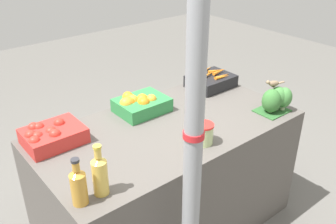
{
  "coord_description": "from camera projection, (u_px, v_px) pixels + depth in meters",
  "views": [
    {
      "loc": [
        -1.33,
        -1.64,
        2.07
      ],
      "look_at": [
        0.0,
        0.0,
        0.96
      ],
      "focal_mm": 40.0,
      "sensor_mm": 36.0,
      "label": 1
    }
  ],
  "objects": [
    {
      "name": "pickle_jar",
      "position": [
        203.0,
        134.0,
        2.21
      ],
      "size": [
        0.12,
        0.12,
        0.13
      ],
      "color": "#B2C684",
      "rests_on": "market_table"
    },
    {
      "name": "support_pole",
      "position": [
        193.0,
        156.0,
        1.65
      ],
      "size": [
        0.1,
        0.1,
        2.25
      ],
      "color": "gray",
      "rests_on": "ground_plane"
    },
    {
      "name": "carrot_crate",
      "position": [
        211.0,
        81.0,
        2.96
      ],
      "size": [
        0.34,
        0.27,
        0.13
      ],
      "color": "black",
      "rests_on": "market_table"
    },
    {
      "name": "orange_crate",
      "position": [
        140.0,
        104.0,
        2.57
      ],
      "size": [
        0.34,
        0.27,
        0.13
      ],
      "color": "#2D8442",
      "rests_on": "market_table"
    },
    {
      "name": "juice_bottle_golden",
      "position": [
        100.0,
        174.0,
        1.79
      ],
      "size": [
        0.08,
        0.08,
        0.27
      ],
      "color": "gold",
      "rests_on": "market_table"
    },
    {
      "name": "sparrow_bird",
      "position": [
        273.0,
        83.0,
        2.52
      ],
      "size": [
        0.12,
        0.08,
        0.05
      ],
      "rotation": [
        0.0,
        0.0,
        2.62
      ],
      "color": "#4C3D2D",
      "rests_on": "broccoli_pile"
    },
    {
      "name": "juice_bottle_amber",
      "position": [
        79.0,
        186.0,
        1.73
      ],
      "size": [
        0.08,
        0.08,
        0.25
      ],
      "color": "gold",
      "rests_on": "market_table"
    },
    {
      "name": "ground_plane",
      "position": [
        168.0,
        224.0,
        2.83
      ],
      "size": [
        10.0,
        10.0,
        0.0
      ],
      "primitive_type": "plane",
      "color": "#605E59"
    },
    {
      "name": "apple_crate",
      "position": [
        51.0,
        135.0,
        2.22
      ],
      "size": [
        0.34,
        0.27,
        0.13
      ],
      "color": "red",
      "rests_on": "market_table"
    },
    {
      "name": "market_table",
      "position": [
        168.0,
        179.0,
        2.63
      ],
      "size": [
        1.72,
        0.9,
        0.86
      ],
      "primitive_type": "cube",
      "color": "#56514C",
      "rests_on": "ground_plane"
    },
    {
      "name": "broccoli_pile",
      "position": [
        277.0,
        99.0,
        2.56
      ],
      "size": [
        0.23,
        0.18,
        0.18
      ],
      "color": "#2D602D",
      "rests_on": "market_table"
    }
  ]
}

